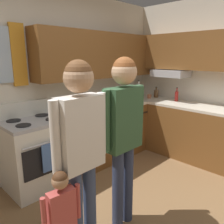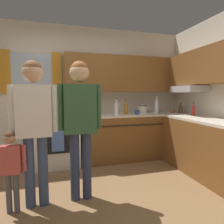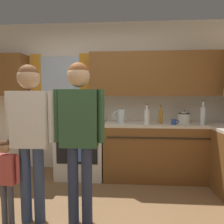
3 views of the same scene
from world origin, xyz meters
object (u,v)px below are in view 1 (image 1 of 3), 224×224
object	(u,v)px
stove_oven	(36,152)
adult_holding_child	(81,141)
bottle_squat_brown	(156,93)
water_pitcher	(79,104)
bottle_milk_white	(105,101)
bottle_tall_clear	(138,93)
stovetop_kettle	(123,96)
mug_cobalt_blue	(123,102)
adult_in_plaid	(124,125)
bottle_sauce_red	(177,96)
bottle_oil_amber	(110,99)
cup_terracotta	(149,96)
small_child	(62,213)

from	to	relation	value
stove_oven	adult_holding_child	bearing A→B (deg)	-100.53
bottle_squat_brown	water_pitcher	distance (m)	1.79
bottle_milk_white	bottle_tall_clear	distance (m)	0.83
bottle_tall_clear	stovetop_kettle	world-z (taller)	bottle_tall_clear
mug_cobalt_blue	adult_in_plaid	size ratio (longest dim) A/B	0.07
stove_oven	stovetop_kettle	world-z (taller)	stovetop_kettle
adult_in_plaid	bottle_sauce_red	bearing A→B (deg)	16.66
bottle_sauce_red	adult_holding_child	distance (m)	2.69
stove_oven	stovetop_kettle	xyz separation A→B (m)	(1.67, 0.00, 0.53)
mug_cobalt_blue	stovetop_kettle	bearing A→B (deg)	43.96
bottle_squat_brown	water_pitcher	bearing A→B (deg)	177.00
stovetop_kettle	adult_in_plaid	size ratio (longest dim) A/B	0.16
mug_cobalt_blue	stovetop_kettle	size ratio (longest dim) A/B	0.42
bottle_sauce_red	adult_holding_child	xyz separation A→B (m)	(-2.61, -0.64, 0.05)
bottle_oil_amber	cup_terracotta	world-z (taller)	bottle_oil_amber
cup_terracotta	mug_cobalt_blue	size ratio (longest dim) A/B	0.95
stovetop_kettle	water_pitcher	xyz separation A→B (m)	(-1.01, -0.07, 0.02)
bottle_oil_amber	stovetop_kettle	bearing A→B (deg)	10.36
bottle_squat_brown	water_pitcher	size ratio (longest dim) A/B	0.93
stove_oven	small_child	world-z (taller)	stove_oven
adult_holding_child	bottle_oil_amber	bearing A→B (deg)	38.56
stovetop_kettle	bottle_milk_white	bearing A→B (deg)	-163.34
bottle_tall_clear	adult_holding_child	xyz separation A→B (m)	(-2.13, -1.12, -0.00)
bottle_sauce_red	cup_terracotta	bearing A→B (deg)	102.10
bottle_sauce_red	adult_holding_child	world-z (taller)	adult_holding_child
bottle_oil_amber	cup_terracotta	distance (m)	0.99
stove_oven	adult_holding_child	xyz separation A→B (m)	(-0.24, -1.28, 0.57)
bottle_oil_amber	bottle_tall_clear	xyz separation A→B (m)	(0.61, -0.10, 0.03)
bottle_sauce_red	bottle_tall_clear	bearing A→B (deg)	135.34
stove_oven	cup_terracotta	distance (m)	2.32
water_pitcher	bottle_sauce_red	bearing A→B (deg)	-18.38
bottle_sauce_red	bottle_squat_brown	distance (m)	0.48
small_child	mug_cobalt_blue	bearing A→B (deg)	30.67
bottle_squat_brown	cup_terracotta	xyz separation A→B (m)	(-0.18, 0.03, -0.04)
bottle_squat_brown	bottle_tall_clear	distance (m)	0.56
stove_oven	adult_holding_child	world-z (taller)	adult_holding_child
bottle_sauce_red	adult_in_plaid	size ratio (longest dim) A/B	0.15
bottle_oil_amber	mug_cobalt_blue	bearing A→B (deg)	-35.22
cup_terracotta	adult_holding_child	world-z (taller)	adult_holding_child
bottle_squat_brown	bottle_oil_amber	distance (m)	1.17
bottle_oil_amber	water_pitcher	distance (m)	0.63
bottle_oil_amber	small_child	distance (m)	2.22
bottle_squat_brown	adult_holding_child	distance (m)	2.91
stove_oven	bottle_milk_white	bearing A→B (deg)	-9.58
mug_cobalt_blue	bottle_milk_white	bearing A→B (deg)	177.98
bottle_oil_amber	adult_in_plaid	size ratio (longest dim) A/B	0.17
bottle_oil_amber	bottle_tall_clear	world-z (taller)	bottle_tall_clear
cup_terracotta	stovetop_kettle	world-z (taller)	stovetop_kettle
cup_terracotta	mug_cobalt_blue	bearing A→B (deg)	-175.84
adult_in_plaid	small_child	xyz separation A→B (m)	(-0.75, -0.08, -0.49)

